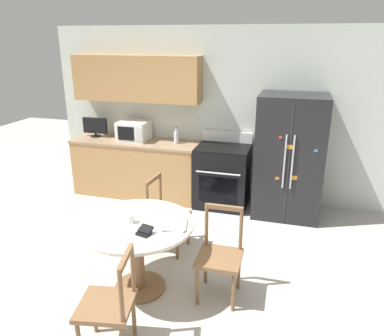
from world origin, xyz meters
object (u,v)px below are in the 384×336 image
at_px(oven_range, 223,176).
at_px(dining_chair_near, 109,305).
at_px(counter_bottle, 176,137).
at_px(refrigerator, 289,157).
at_px(candle_glass, 130,219).
at_px(microwave, 134,131).
at_px(dining_chair_right, 220,256).
at_px(countertop_tv, 95,126).
at_px(dining_chair_far, 167,216).
at_px(wallet, 145,231).

bearing_deg(oven_range, dining_chair_near, -95.50).
height_order(counter_bottle, dining_chair_near, counter_bottle).
height_order(refrigerator, candle_glass, refrigerator).
height_order(microwave, dining_chair_right, microwave).
bearing_deg(countertop_tv, counter_bottle, -0.84).
height_order(refrigerator, dining_chair_far, refrigerator).
distance_m(microwave, dining_chair_right, 2.90).
bearing_deg(counter_bottle, refrigerator, -3.45).
height_order(refrigerator, oven_range, refrigerator).
distance_m(refrigerator, microwave, 2.39).
distance_m(oven_range, candle_glass, 2.32).
height_order(dining_chair_near, candle_glass, dining_chair_near).
height_order(candle_glass, wallet, candle_glass).
distance_m(counter_bottle, candle_glass, 2.34).
bearing_deg(refrigerator, candle_glass, -122.27).
bearing_deg(counter_bottle, wallet, -78.29).
distance_m(countertop_tv, dining_chair_right, 3.40).
xyz_separation_m(oven_range, dining_chair_near, (-0.29, -3.03, -0.03)).
height_order(counter_bottle, wallet, counter_bottle).
xyz_separation_m(microwave, dining_chair_right, (1.84, -2.16, -0.61)).
xyz_separation_m(counter_bottle, wallet, (0.51, -2.47, -0.22)).
distance_m(counter_bottle, dining_chair_far, 1.63).
xyz_separation_m(dining_chair_near, wallet, (0.06, 0.61, 0.34)).
bearing_deg(refrigerator, wallet, -116.35).
relative_size(refrigerator, dining_chair_near, 1.91).
xyz_separation_m(oven_range, candle_glass, (-0.45, -2.25, 0.32)).
bearing_deg(counter_bottle, dining_chair_right, -62.03).
distance_m(microwave, counter_bottle, 0.70).
relative_size(refrigerator, dining_chair_far, 1.91).
xyz_separation_m(dining_chair_far, candle_glass, (-0.07, -0.82, 0.35)).
height_order(oven_range, candle_glass, oven_range).
bearing_deg(countertop_tv, wallet, -52.73).
xyz_separation_m(microwave, candle_glass, (0.99, -2.31, -0.26)).
bearing_deg(wallet, candle_glass, 143.19).
bearing_deg(countertop_tv, microwave, -1.92).
height_order(countertop_tv, dining_chair_right, countertop_tv).
bearing_deg(wallet, countertop_tv, 127.27).
xyz_separation_m(oven_range, microwave, (-1.44, 0.06, 0.58)).
relative_size(refrigerator, countertop_tv, 4.20).
relative_size(microwave, dining_chair_near, 0.51).
bearing_deg(candle_glass, dining_chair_right, 9.87).
xyz_separation_m(refrigerator, counter_bottle, (-1.69, 0.10, 0.13)).
xyz_separation_m(dining_chair_far, dining_chair_near, (0.09, -1.60, 0.00)).
relative_size(dining_chair_right, candle_glass, 10.10).
bearing_deg(wallet, microwave, 116.09).
xyz_separation_m(countertop_tv, dining_chair_right, (2.53, -2.18, -0.63)).
distance_m(oven_range, wallet, 2.45).
bearing_deg(oven_range, wallet, -95.46).
height_order(countertop_tv, wallet, countertop_tv).
xyz_separation_m(candle_glass, wallet, (0.22, -0.16, -0.01)).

